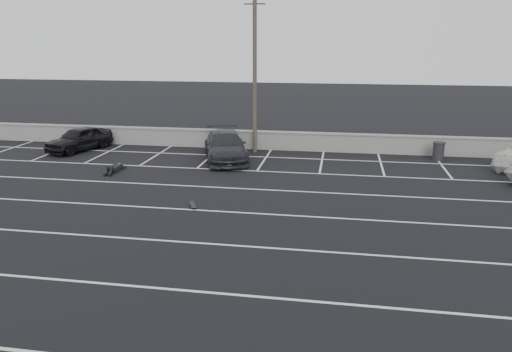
% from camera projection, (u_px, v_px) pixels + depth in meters
% --- Properties ---
extents(ground, '(120.00, 120.00, 0.00)m').
position_uv_depth(ground, '(177.00, 242.00, 15.63)').
color(ground, black).
rests_on(ground, ground).
extents(seawall, '(50.00, 0.45, 1.06)m').
position_uv_depth(seawall, '(254.00, 139.00, 28.79)').
color(seawall, gray).
rests_on(seawall, ground).
extents(stall_lines, '(36.00, 20.05, 0.01)m').
position_uv_depth(stall_lines, '(211.00, 199.00, 19.83)').
color(stall_lines, silver).
rests_on(stall_lines, ground).
extents(car_left, '(2.89, 4.33, 1.37)m').
position_uv_depth(car_left, '(79.00, 139.00, 28.29)').
color(car_left, black).
rests_on(car_left, ground).
extents(car_right, '(3.51, 5.46, 1.47)m').
position_uv_depth(car_right, '(225.00, 146.00, 26.05)').
color(car_right, '#24252A').
rests_on(car_right, ground).
extents(utility_pole, '(1.13, 0.23, 8.49)m').
position_uv_depth(utility_pole, '(255.00, 74.00, 27.01)').
color(utility_pole, '#4C4238').
rests_on(utility_pole, ground).
extents(trash_bin, '(0.75, 0.75, 0.97)m').
position_uv_depth(trash_bin, '(438.00, 151.00, 26.07)').
color(trash_bin, '#232326').
rests_on(trash_bin, ground).
extents(person, '(1.27, 2.41, 0.45)m').
position_uv_depth(person, '(116.00, 166.00, 24.12)').
color(person, black).
rests_on(person, ground).
extents(skateboard, '(0.44, 0.69, 0.08)m').
position_uv_depth(skateboard, '(193.00, 205.00, 18.85)').
color(skateboard, black).
rests_on(skateboard, ground).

